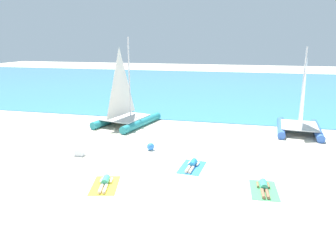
# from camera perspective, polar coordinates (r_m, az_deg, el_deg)

# --- Properties ---
(ground_plane) EXTENTS (120.00, 120.00, 0.00)m
(ground_plane) POSITION_cam_1_polar(r_m,az_deg,el_deg) (23.72, 2.91, 0.37)
(ground_plane) COLOR beige
(ocean_water) EXTENTS (120.00, 40.00, 0.05)m
(ocean_water) POSITION_cam_1_polar(r_m,az_deg,el_deg) (43.98, 8.04, 7.18)
(ocean_water) COLOR teal
(ocean_water) RESTS_ON ground
(sailboat_blue) EXTENTS (3.12, 4.56, 5.67)m
(sailboat_blue) POSITION_cam_1_polar(r_m,az_deg,el_deg) (23.00, 22.63, 0.89)
(sailboat_blue) COLOR blue
(sailboat_blue) RESTS_ON ground
(sailboat_teal) EXTENTS (4.10, 5.40, 6.29)m
(sailboat_teal) POSITION_cam_1_polar(r_m,az_deg,el_deg) (23.48, -7.62, 2.46)
(sailboat_teal) COLOR teal
(sailboat_teal) RESTS_ON ground
(towel_left) EXTENTS (1.54, 2.11, 0.01)m
(towel_left) POSITION_cam_1_polar(r_m,az_deg,el_deg) (14.18, -11.28, -10.44)
(towel_left) COLOR yellow
(towel_left) RESTS_ON ground
(sunbather_left) EXTENTS (0.77, 1.55, 0.30)m
(sunbather_left) POSITION_cam_1_polar(r_m,az_deg,el_deg) (14.18, -11.26, -9.86)
(sunbather_left) COLOR #3FB28C
(sunbather_left) RESTS_ON towel_left
(towel_middle) EXTENTS (1.25, 1.98, 0.01)m
(towel_middle) POSITION_cam_1_polar(r_m,az_deg,el_deg) (15.79, 4.31, -7.42)
(towel_middle) COLOR #338CD8
(towel_middle) RESTS_ON ground
(sunbather_middle) EXTENTS (0.57, 1.57, 0.30)m
(sunbather_middle) POSITION_cam_1_polar(r_m,az_deg,el_deg) (15.80, 4.38, -6.91)
(sunbather_middle) COLOR #268CCC
(sunbather_middle) RESTS_ON towel_middle
(towel_right) EXTENTS (1.21, 1.96, 0.01)m
(towel_right) POSITION_cam_1_polar(r_m,az_deg,el_deg) (14.10, 16.87, -10.99)
(towel_right) COLOR #4CB266
(towel_right) RESTS_ON ground
(sunbather_right) EXTENTS (0.57, 1.57, 0.30)m
(sunbather_right) POSITION_cam_1_polar(r_m,az_deg,el_deg) (14.10, 16.88, -10.41)
(sunbather_right) COLOR #3FB28C
(sunbather_right) RESTS_ON towel_right
(beach_ball) EXTENTS (0.43, 0.43, 0.43)m
(beach_ball) POSITION_cam_1_polar(r_m,az_deg,el_deg) (18.09, -3.15, -3.71)
(beach_ball) COLOR #337FE5
(beach_ball) RESTS_ON ground
(cooler_box) EXTENTS (0.50, 0.36, 0.36)m
(cooler_box) POSITION_cam_1_polar(r_m,az_deg,el_deg) (17.89, -15.67, -4.60)
(cooler_box) COLOR white
(cooler_box) RESTS_ON ground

